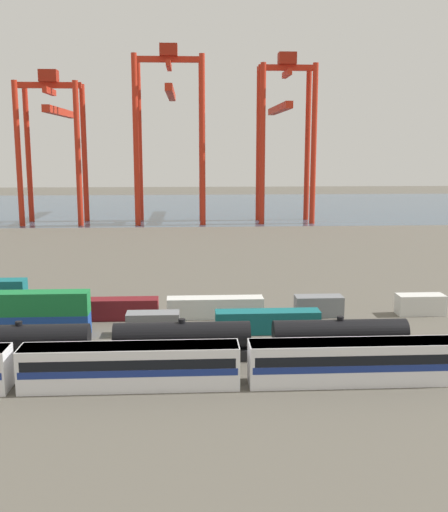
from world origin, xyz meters
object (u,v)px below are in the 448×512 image
object	(u,v)px
shipping_container_12	(420,304)
gantry_crane_east	(284,123)
shipping_container_7	(2,311)
freight_tank_row	(182,340)
shipping_container_4	(268,322)
gantry_crane_central	(170,115)
gantry_crane_west	(54,130)
shipping_container_9	(110,309)
passenger_train	(130,365)

from	to	relation	value
shipping_container_12	gantry_crane_east	bearing A→B (deg)	91.40
shipping_container_7	gantry_crane_east	distance (m)	116.02
freight_tank_row	shipping_container_4	distance (m)	12.89
shipping_container_12	shipping_container_4	bearing A→B (deg)	-162.17
shipping_container_7	gantry_crane_central	size ratio (longest dim) A/B	0.12
gantry_crane_central	shipping_container_7	bearing A→B (deg)	-100.07
shipping_container_7	gantry_crane_west	size ratio (longest dim) A/B	0.15
gantry_crane_east	freight_tank_row	bearing A→B (deg)	-103.52
shipping_container_12	gantry_crane_central	size ratio (longest dim) A/B	0.12
gantry_crane_central	gantry_crane_east	xyz separation A→B (m)	(32.37, -0.10, -2.07)
shipping_container_7	shipping_container_12	xyz separation A→B (m)	(52.82, 0.00, 0.00)
freight_tank_row	shipping_container_4	xyz separation A→B (m)	(9.78, 8.37, -0.66)
shipping_container_9	gantry_crane_west	xyz separation A→B (m)	(-27.60, 101.43, 24.56)
shipping_container_4	gantry_crane_east	xyz separation A→B (m)	(18.13, 107.71, 26.60)
shipping_container_7	passenger_train	bearing A→B (deg)	-51.12
passenger_train	freight_tank_row	distance (m)	8.52
shipping_container_4	shipping_container_12	world-z (taller)	same
shipping_container_9	shipping_container_7	bearing A→B (deg)	180.00
shipping_container_4	shipping_container_7	bearing A→B (deg)	168.38
shipping_container_4	shipping_container_9	xyz separation A→B (m)	(-19.01, 6.63, 0.00)
gantry_crane_west	shipping_container_4	bearing A→B (deg)	-66.67
passenger_train	shipping_container_7	bearing A→B (deg)	128.88
shipping_container_7	shipping_container_9	bearing A→B (deg)	0.00
freight_tank_row	shipping_container_9	xyz separation A→B (m)	(-9.23, 15.00, -0.66)
gantry_crane_west	shipping_container_12	bearing A→B (deg)	-56.47
shipping_container_7	shipping_container_12	distance (m)	52.82
passenger_train	gantry_crane_central	size ratio (longest dim) A/B	1.24
shipping_container_4	gantry_crane_east	size ratio (longest dim) A/B	0.26
shipping_container_12	shipping_container_7	bearing A→B (deg)	180.00
shipping_container_9	gantry_crane_west	bearing A→B (deg)	105.22
passenger_train	shipping_container_7	world-z (taller)	passenger_train
shipping_container_4	shipping_container_9	world-z (taller)	same
gantry_crane_west	passenger_train	bearing A→B (deg)	-75.36
shipping_container_12	shipping_container_9	bearing A→B (deg)	180.00
freight_tank_row	shipping_container_4	world-z (taller)	freight_tank_row
freight_tank_row	shipping_container_7	bearing A→B (deg)	146.24
shipping_container_12	gantry_crane_west	bearing A→B (deg)	123.53
shipping_container_12	gantry_crane_west	distance (m)	124.13
shipping_container_4	shipping_container_9	size ratio (longest dim) A/B	1.00
freight_tank_row	gantry_crane_central	world-z (taller)	gantry_crane_central
shipping_container_4	shipping_container_9	distance (m)	20.13
passenger_train	freight_tank_row	size ratio (longest dim) A/B	1.30
gantry_crane_central	gantry_crane_west	bearing A→B (deg)	179.57
shipping_container_7	gantry_crane_east	bearing A→B (deg)	63.53
shipping_container_9	gantry_crane_west	size ratio (longest dim) A/B	0.29
shipping_container_4	gantry_crane_east	distance (m)	112.42
gantry_crane_west	gantry_crane_east	distance (m)	64.77
shipping_container_4	shipping_container_7	distance (m)	32.89
freight_tank_row	gantry_crane_central	bearing A→B (deg)	92.20
freight_tank_row	gantry_crane_central	xyz separation A→B (m)	(-4.46, 116.18, 28.02)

